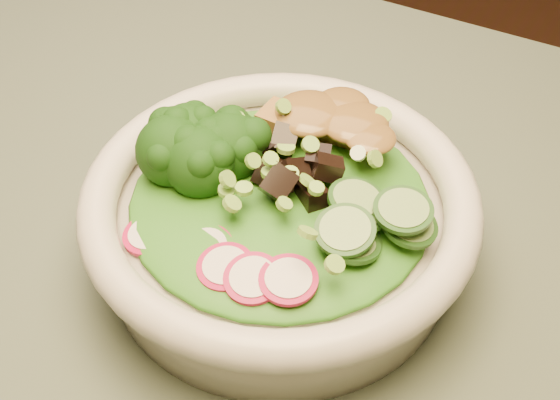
% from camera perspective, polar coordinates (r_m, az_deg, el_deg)
% --- Properties ---
extents(dining_table, '(1.20, 0.80, 0.75)m').
position_cam_1_polar(dining_table, '(0.68, -10.11, -8.97)').
color(dining_table, black).
rests_on(dining_table, ground).
extents(salad_bowl, '(0.27, 0.27, 0.07)m').
position_cam_1_polar(salad_bowl, '(0.54, 0.00, -1.50)').
color(salad_bowl, beige).
rests_on(salad_bowl, dining_table).
extents(lettuce_bed, '(0.20, 0.20, 0.02)m').
position_cam_1_polar(lettuce_bed, '(0.52, -0.00, 0.08)').
color(lettuce_bed, '#185B13').
rests_on(lettuce_bed, salad_bowl).
extents(broccoli_florets, '(0.10, 0.09, 0.04)m').
position_cam_1_polar(broccoli_florets, '(0.53, -5.91, 3.51)').
color(broccoli_florets, black).
rests_on(broccoli_florets, salad_bowl).
extents(radish_slices, '(0.12, 0.07, 0.02)m').
position_cam_1_polar(radish_slices, '(0.48, -3.71, -4.52)').
color(radish_slices, '#A60C3D').
rests_on(radish_slices, salad_bowl).
extents(cucumber_slices, '(0.09, 0.09, 0.04)m').
position_cam_1_polar(cucumber_slices, '(0.49, 6.47, -1.71)').
color(cucumber_slices, '#81AE61').
rests_on(cucumber_slices, salad_bowl).
extents(mushroom_heap, '(0.09, 0.09, 0.04)m').
position_cam_1_polar(mushroom_heap, '(0.52, 0.68, 1.99)').
color(mushroom_heap, black).
rests_on(mushroom_heap, salad_bowl).
extents(tofu_cubes, '(0.10, 0.08, 0.04)m').
position_cam_1_polar(tofu_cubes, '(0.55, 3.45, 4.86)').
color(tofu_cubes, '#925E30').
rests_on(tofu_cubes, salad_bowl).
extents(peanut_sauce, '(0.07, 0.06, 0.02)m').
position_cam_1_polar(peanut_sauce, '(0.55, 3.51, 5.90)').
color(peanut_sauce, brown).
rests_on(peanut_sauce, tofu_cubes).
extents(scallion_garnish, '(0.19, 0.19, 0.02)m').
position_cam_1_polar(scallion_garnish, '(0.50, -0.00, 2.01)').
color(scallion_garnish, '#79B03E').
rests_on(scallion_garnish, salad_bowl).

